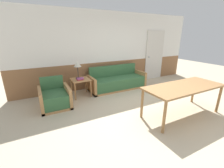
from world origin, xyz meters
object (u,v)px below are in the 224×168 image
at_px(couch, 117,82).
at_px(dining_table, 184,89).
at_px(table_lamp, 77,65).
at_px(armchair, 55,98).
at_px(side_table, 81,82).

distance_m(couch, dining_table, 2.47).
bearing_deg(table_lamp, dining_table, -52.48).
bearing_deg(couch, dining_table, -79.29).
bearing_deg(couch, armchair, -167.77).
xyz_separation_m(armchair, table_lamp, (0.82, 0.52, 0.75)).
height_order(couch, armchair, couch).
relative_size(couch, dining_table, 1.04).
height_order(armchair, side_table, armchair).
xyz_separation_m(table_lamp, dining_table, (1.87, -2.43, -0.31)).
xyz_separation_m(couch, armchair, (-2.24, -0.49, -0.01)).
height_order(side_table, table_lamp, table_lamp).
bearing_deg(couch, side_table, -177.50).
distance_m(side_table, dining_table, 2.98).
distance_m(couch, side_table, 1.40).
bearing_deg(armchair, couch, 3.00).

